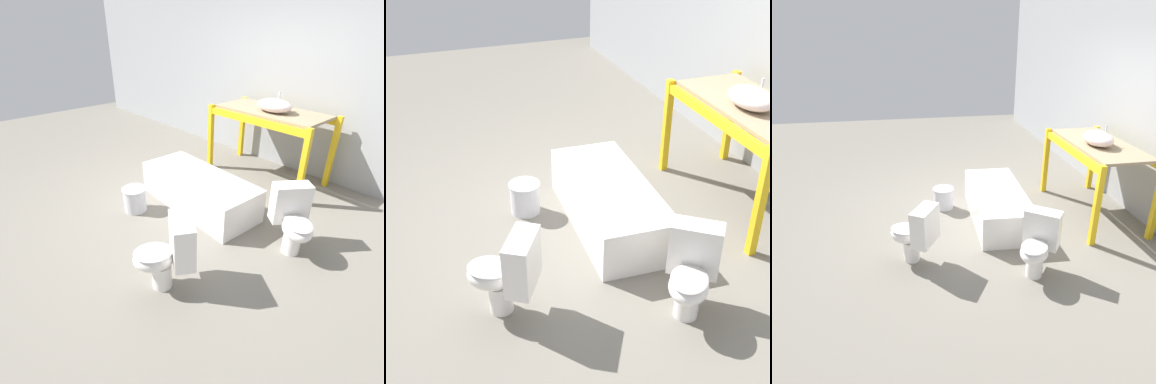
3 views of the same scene
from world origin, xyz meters
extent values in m
plane|color=slate|center=(0.00, 0.00, 0.00)|extent=(12.00, 12.00, 0.00)
cube|color=#9EA0A3|center=(0.00, 2.24, 1.60)|extent=(10.80, 0.08, 3.20)
cube|color=yellow|center=(-0.63, 1.25, 0.51)|extent=(0.07, 0.07, 1.03)
cube|color=yellow|center=(0.99, 1.25, 0.51)|extent=(0.07, 0.07, 1.03)
cube|color=yellow|center=(-0.63, 2.03, 0.51)|extent=(0.07, 0.07, 1.03)
cube|color=yellow|center=(0.99, 2.03, 0.51)|extent=(0.07, 0.07, 1.03)
cube|color=yellow|center=(0.18, 1.25, 0.95)|extent=(1.62, 0.06, 0.09)
cube|color=yellow|center=(0.18, 2.03, 0.95)|extent=(1.62, 0.06, 0.09)
cube|color=#998466|center=(0.18, 1.64, 1.01)|extent=(1.55, 0.71, 0.04)
ellipsoid|color=silver|center=(0.26, 1.56, 1.12)|extent=(0.52, 0.34, 0.18)
cylinder|color=silver|center=(0.26, 1.66, 1.25)|extent=(0.02, 0.02, 0.08)
cube|color=white|center=(0.14, 0.28, 0.21)|extent=(1.63, 0.75, 0.43)
cube|color=beige|center=(0.14, 0.28, 0.34)|extent=(1.54, 0.67, 0.17)
cylinder|color=white|center=(0.94, -0.93, 0.12)|extent=(0.18, 0.18, 0.24)
ellipsoid|color=white|center=(0.91, -0.98, 0.33)|extent=(0.43, 0.45, 0.20)
ellipsoid|color=beige|center=(0.91, -0.98, 0.39)|extent=(0.41, 0.43, 0.03)
cube|color=white|center=(1.04, -0.77, 0.48)|extent=(0.41, 0.35, 0.42)
cylinder|color=white|center=(1.46, 0.35, 0.12)|extent=(0.18, 0.18, 0.24)
ellipsoid|color=white|center=(1.51, 0.31, 0.33)|extent=(0.45, 0.44, 0.20)
ellipsoid|color=beige|center=(1.51, 0.31, 0.39)|extent=(0.43, 0.42, 0.03)
cube|color=white|center=(1.31, 0.46, 0.48)|extent=(0.37, 0.41, 0.42)
cylinder|color=silver|center=(-0.31, -0.41, 0.15)|extent=(0.28, 0.28, 0.31)
cylinder|color=silver|center=(-0.31, -0.41, 0.30)|extent=(0.30, 0.30, 0.02)
camera|label=1|loc=(2.59, -2.05, 2.08)|focal=28.00mm
camera|label=2|loc=(3.96, -1.40, 2.86)|focal=50.00mm
camera|label=3|loc=(4.59, -0.97, 2.49)|focal=35.00mm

